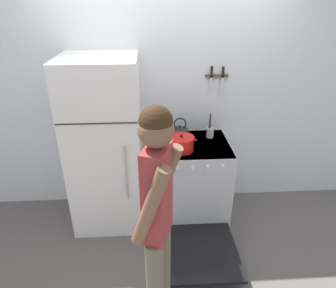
{
  "coord_description": "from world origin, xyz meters",
  "views": [
    {
      "loc": [
        -0.15,
        -3.09,
        2.29
      ],
      "look_at": [
        0.01,
        -0.49,
        0.98
      ],
      "focal_mm": 32.0,
      "sensor_mm": 36.0,
      "label": 1
    }
  ],
  "objects_px": {
    "refrigerator": "(106,146)",
    "person": "(158,217)",
    "stove_range": "(194,182)",
    "tea_kettle": "(180,132)",
    "dutch_oven_pot": "(181,144)",
    "utensil_jar": "(210,131)"
  },
  "relations": [
    {
      "from": "stove_range",
      "to": "tea_kettle",
      "type": "height_order",
      "value": "tea_kettle"
    },
    {
      "from": "stove_range",
      "to": "tea_kettle",
      "type": "relative_size",
      "value": 6.0
    },
    {
      "from": "refrigerator",
      "to": "tea_kettle",
      "type": "relative_size",
      "value": 7.62
    },
    {
      "from": "stove_range",
      "to": "refrigerator",
      "type": "bearing_deg",
      "value": 177.3
    },
    {
      "from": "dutch_oven_pot",
      "to": "tea_kettle",
      "type": "bearing_deg",
      "value": 87.39
    },
    {
      "from": "stove_range",
      "to": "person",
      "type": "distance_m",
      "value": 1.39
    },
    {
      "from": "dutch_oven_pot",
      "to": "utensil_jar",
      "type": "bearing_deg",
      "value": 39.89
    },
    {
      "from": "tea_kettle",
      "to": "person",
      "type": "height_order",
      "value": "person"
    },
    {
      "from": "refrigerator",
      "to": "stove_range",
      "type": "relative_size",
      "value": 1.27
    },
    {
      "from": "refrigerator",
      "to": "dutch_oven_pot",
      "type": "xyz_separation_m",
      "value": [
        0.76,
        -0.14,
        0.08
      ]
    },
    {
      "from": "stove_range",
      "to": "dutch_oven_pot",
      "type": "xyz_separation_m",
      "value": [
        -0.16,
        -0.1,
        0.53
      ]
    },
    {
      "from": "tea_kettle",
      "to": "person",
      "type": "xyz_separation_m",
      "value": [
        -0.28,
        -1.38,
        0.03
      ]
    },
    {
      "from": "refrigerator",
      "to": "dutch_oven_pot",
      "type": "height_order",
      "value": "refrigerator"
    },
    {
      "from": "refrigerator",
      "to": "stove_range",
      "type": "xyz_separation_m",
      "value": [
        0.92,
        -0.04,
        -0.45
      ]
    },
    {
      "from": "stove_range",
      "to": "person",
      "type": "xyz_separation_m",
      "value": [
        -0.42,
        -1.2,
        0.56
      ]
    },
    {
      "from": "stove_range",
      "to": "utensil_jar",
      "type": "height_order",
      "value": "utensil_jar"
    },
    {
      "from": "stove_range",
      "to": "utensil_jar",
      "type": "xyz_separation_m",
      "value": [
        0.18,
        0.18,
        0.53
      ]
    },
    {
      "from": "stove_range",
      "to": "tea_kettle",
      "type": "bearing_deg",
      "value": 130.12
    },
    {
      "from": "stove_range",
      "to": "utensil_jar",
      "type": "distance_m",
      "value": 0.59
    },
    {
      "from": "dutch_oven_pot",
      "to": "tea_kettle",
      "type": "xyz_separation_m",
      "value": [
        0.01,
        0.28,
        -0.0
      ]
    },
    {
      "from": "refrigerator",
      "to": "person",
      "type": "xyz_separation_m",
      "value": [
        0.5,
        -1.24,
        0.11
      ]
    },
    {
      "from": "tea_kettle",
      "to": "person",
      "type": "relative_size",
      "value": 0.13
    }
  ]
}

